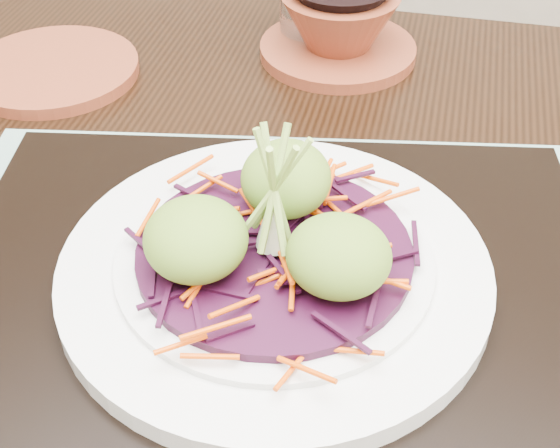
% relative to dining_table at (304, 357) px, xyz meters
% --- Properties ---
extents(dining_table, '(1.30, 0.90, 0.79)m').
position_rel_dining_table_xyz_m(dining_table, '(0.00, 0.00, 0.00)').
color(dining_table, black).
rests_on(dining_table, ground).
extents(placemat, '(0.53, 0.44, 0.00)m').
position_rel_dining_table_xyz_m(placemat, '(-0.02, -0.04, 0.11)').
color(placemat, gray).
rests_on(placemat, dining_table).
extents(serving_tray, '(0.46, 0.37, 0.02)m').
position_rel_dining_table_xyz_m(serving_tray, '(-0.02, -0.04, 0.12)').
color(serving_tray, black).
rests_on(serving_tray, placemat).
extents(white_plate, '(0.28, 0.28, 0.02)m').
position_rel_dining_table_xyz_m(white_plate, '(-0.02, -0.04, 0.14)').
color(white_plate, silver).
rests_on(white_plate, serving_tray).
extents(cabbage_bed, '(0.17, 0.17, 0.01)m').
position_rel_dining_table_xyz_m(cabbage_bed, '(-0.02, -0.04, 0.15)').
color(cabbage_bed, '#31091F').
rests_on(cabbage_bed, white_plate).
extents(carrot_julienne, '(0.21, 0.21, 0.01)m').
position_rel_dining_table_xyz_m(carrot_julienne, '(-0.02, -0.04, 0.16)').
color(carrot_julienne, '#D14303').
rests_on(carrot_julienne, cabbage_bed).
extents(guacamole_scoops, '(0.15, 0.13, 0.05)m').
position_rel_dining_table_xyz_m(guacamole_scoops, '(-0.02, -0.04, 0.18)').
color(guacamole_scoops, '#537B25').
rests_on(guacamole_scoops, cabbage_bed).
extents(scallion_garnish, '(0.06, 0.06, 0.10)m').
position_rel_dining_table_xyz_m(scallion_garnish, '(-0.02, -0.04, 0.20)').
color(scallion_garnish, '#87AC45').
rests_on(scallion_garnish, cabbage_bed).
extents(terracotta_side_plate, '(0.18, 0.18, 0.01)m').
position_rel_dining_table_xyz_m(terracotta_side_plate, '(-0.28, 0.22, 0.11)').
color(terracotta_side_plate, maroon).
rests_on(terracotta_side_plate, dining_table).
extents(terracotta_bowl_set, '(0.17, 0.17, 0.07)m').
position_rel_dining_table_xyz_m(terracotta_bowl_set, '(-0.02, 0.31, 0.13)').
color(terracotta_bowl_set, maroon).
rests_on(terracotta_bowl_set, dining_table).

